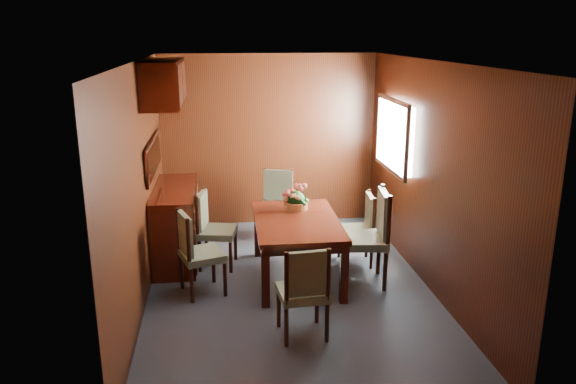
{
  "coord_description": "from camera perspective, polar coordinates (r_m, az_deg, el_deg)",
  "views": [
    {
      "loc": [
        -0.71,
        -5.51,
        2.67
      ],
      "look_at": [
        0.0,
        0.13,
        1.05
      ],
      "focal_mm": 35.0,
      "sensor_mm": 36.0,
      "label": 1
    }
  ],
  "objects": [
    {
      "name": "ground",
      "position": [
        6.17,
        0.15,
        -9.75
      ],
      "size": [
        4.5,
        4.5,
        0.0
      ],
      "primitive_type": "plane",
      "color": "#363F4A",
      "rests_on": "ground"
    },
    {
      "name": "room_shell",
      "position": [
        5.97,
        -1.24,
        5.87
      ],
      "size": [
        3.06,
        4.52,
        2.41
      ],
      "color": "black",
      "rests_on": "ground"
    },
    {
      "name": "sideboard",
      "position": [
        6.9,
        -11.29,
        -3.17
      ],
      "size": [
        0.48,
        1.4,
        0.9
      ],
      "primitive_type": "cube",
      "color": "black",
      "rests_on": "ground"
    },
    {
      "name": "dining_table",
      "position": [
        6.22,
        0.9,
        -3.64
      ],
      "size": [
        0.94,
        1.48,
        0.69
      ],
      "rotation": [
        0.0,
        0.0,
        -0.02
      ],
      "color": "black",
      "rests_on": "ground"
    },
    {
      "name": "chair_left_near",
      "position": [
        5.93,
        -9.4,
        -5.71
      ],
      "size": [
        0.53,
        0.54,
        0.91
      ],
      "rotation": [
        0.0,
        0.0,
        -1.25
      ],
      "color": "black",
      "rests_on": "ground"
    },
    {
      "name": "chair_left_far",
      "position": [
        6.61,
        -7.8,
        -3.34
      ],
      "size": [
        0.49,
        0.5,
        0.91
      ],
      "rotation": [
        0.0,
        0.0,
        -1.75
      ],
      "color": "black",
      "rests_on": "ground"
    },
    {
      "name": "chair_right_near",
      "position": [
        6.16,
        8.49,
        -4.02
      ],
      "size": [
        0.54,
        0.56,
        1.06
      ],
      "rotation": [
        0.0,
        0.0,
        1.45
      ],
      "color": "black",
      "rests_on": "ground"
    },
    {
      "name": "chair_right_far",
      "position": [
        6.69,
        7.45,
        -3.34
      ],
      "size": [
        0.43,
        0.45,
        0.86
      ],
      "rotation": [
        0.0,
        0.0,
        1.47
      ],
      "color": "black",
      "rests_on": "ground"
    },
    {
      "name": "chair_head",
      "position": [
        5.03,
        1.66,
        -9.68
      ],
      "size": [
        0.46,
        0.44,
        0.9
      ],
      "rotation": [
        0.0,
        0.0,
        0.08
      ],
      "color": "black",
      "rests_on": "ground"
    },
    {
      "name": "chair_foot",
      "position": [
        7.51,
        -1.14,
        -0.82
      ],
      "size": [
        0.54,
        0.53,
        0.92
      ],
      "rotation": [
        0.0,
        0.0,
        2.82
      ],
      "color": "black",
      "rests_on": "ground"
    },
    {
      "name": "flower_centerpiece",
      "position": [
        6.51,
        0.8,
        -0.5
      ],
      "size": [
        0.3,
        0.3,
        0.3
      ],
      "color": "#A76733",
      "rests_on": "dining_table"
    }
  ]
}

